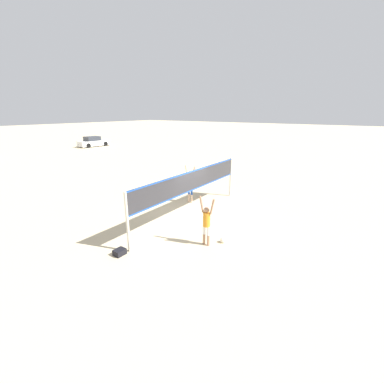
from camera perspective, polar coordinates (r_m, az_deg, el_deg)
The scene contains 7 objects.
ground_plane at distance 12.88m, azimuth -0.00°, elevation -5.48°, with size 200.00×200.00×0.00m, color beige.
volleyball_net at distance 12.31m, azimuth -0.00°, elevation 1.85°, with size 8.22×0.10×2.35m.
player_spiker at distance 9.90m, azimuth 3.25°, elevation -6.40°, with size 0.28×0.68×1.97m.
player_blocker at distance 14.51m, azimuth -0.41°, elevation 1.93°, with size 0.28×0.71×2.15m.
volleyball at distance 10.52m, azimuth 6.87°, elevation -10.58°, with size 0.21×0.21×0.21m.
gear_bag at distance 10.01m, azimuth -15.79°, elevation -12.72°, with size 0.41×0.33×0.21m.
parked_car_far at distance 41.17m, azimuth -21.03°, elevation 10.33°, with size 4.56×2.08×1.47m.
Camera 1 is at (-9.67, -6.86, 5.05)m, focal length 24.00 mm.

